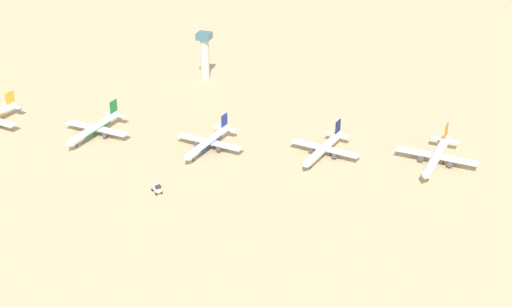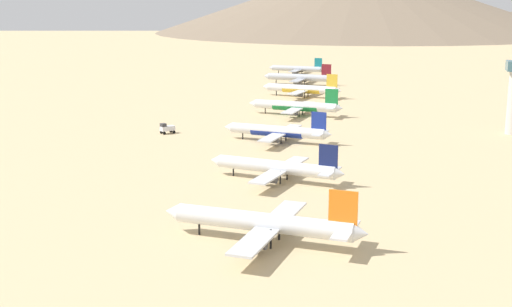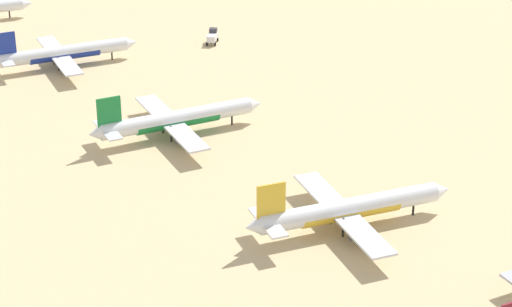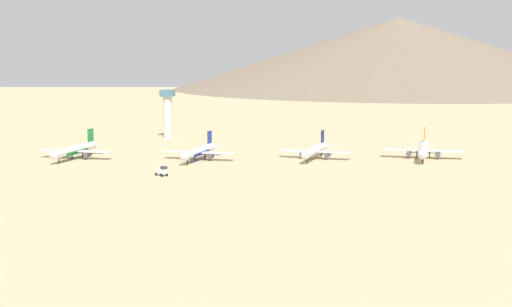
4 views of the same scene
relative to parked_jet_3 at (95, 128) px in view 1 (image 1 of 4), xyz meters
The scene contains 7 objects.
ground_plane 4.72m from the parked_jet_3, ahead, with size 1875.51×1875.51×0.00m, color tan.
parked_jet_3 is the anchor object (origin of this frame).
parked_jet_4 54.83m from the parked_jet_3, 92.82° to the left, with size 39.33×32.16×11.37m.
parked_jet_5 105.69m from the parked_jet_3, 96.56° to the left, with size 39.13×32.09×11.36m.
parked_jet_6 153.68m from the parked_jet_3, 96.98° to the left, with size 43.61×35.58×12.58m.
service_truck 62.94m from the parked_jet_3, 51.04° to the left, with size 5.35×5.53×3.90m.
control_tower 86.58m from the parked_jet_3, 165.08° to the left, with size 7.20×7.20×26.47m.
Camera 1 is at (269.49, 164.15, 147.64)m, focal length 52.07 mm.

